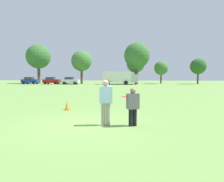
{
  "coord_description": "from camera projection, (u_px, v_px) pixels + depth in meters",
  "views": [
    {
      "loc": [
        2.03,
        -7.64,
        1.91
      ],
      "look_at": [
        0.96,
        0.73,
        1.3
      ],
      "focal_mm": 31.6,
      "sensor_mm": 36.0,
      "label": 1
    }
  ],
  "objects": [
    {
      "name": "ground_plane",
      "position": [
        86.0,
        124.0,
        7.95
      ],
      "size": [
        180.55,
        180.55,
        0.0
      ],
      "primitive_type": "plane",
      "color": "#6B9347"
    },
    {
      "name": "player_thrower",
      "position": [
        106.0,
        100.0,
        7.7
      ],
      "size": [
        0.55,
        0.38,
        1.79
      ],
      "color": "gray",
      "rests_on": "ground"
    },
    {
      "name": "player_defender",
      "position": [
        133.0,
        105.0,
        7.6
      ],
      "size": [
        0.52,
        0.43,
        1.49
      ],
      "color": "black",
      "rests_on": "ground"
    },
    {
      "name": "frisbee",
      "position": [
        125.0,
        97.0,
        7.5
      ],
      "size": [
        0.27,
        0.27,
        0.04
      ],
      "color": "#E54C33"
    },
    {
      "name": "traffic_cone",
      "position": [
        67.0,
        106.0,
        11.35
      ],
      "size": [
        0.32,
        0.32,
        0.48
      ],
      "color": "#D8590C",
      "rests_on": "ground"
    },
    {
      "name": "parked_car_near_left",
      "position": [
        30.0,
        81.0,
        50.87
      ],
      "size": [
        4.31,
        2.44,
        1.82
      ],
      "color": "navy",
      "rests_on": "ground"
    },
    {
      "name": "parked_car_mid_left",
      "position": [
        51.0,
        81.0,
        50.25
      ],
      "size": [
        4.31,
        2.44,
        1.82
      ],
      "color": "maroon",
      "rests_on": "ground"
    },
    {
      "name": "parked_car_center",
      "position": [
        70.0,
        81.0,
        49.09
      ],
      "size": [
        4.31,
        2.44,
        1.82
      ],
      "color": "silver",
      "rests_on": "ground"
    },
    {
      "name": "box_truck",
      "position": [
        119.0,
        77.0,
        47.91
      ],
      "size": [
        8.64,
        3.38,
        3.18
      ],
      "color": "white",
      "rests_on": "ground"
    },
    {
      "name": "tree_west_oak",
      "position": [
        38.0,
        57.0,
        54.83
      ],
      "size": [
        6.68,
        6.68,
        10.85
      ],
      "color": "brown",
      "rests_on": "ground"
    },
    {
      "name": "tree_west_maple",
      "position": [
        82.0,
        61.0,
        52.29
      ],
      "size": [
        5.41,
        5.41,
        8.8
      ],
      "color": "brown",
      "rests_on": "ground"
    },
    {
      "name": "tree_center_elm",
      "position": [
        136.0,
        64.0,
        51.93
      ],
      "size": [
        4.73,
        4.73,
        7.68
      ],
      "color": "brown",
      "rests_on": "ground"
    },
    {
      "name": "tree_east_birch",
      "position": [
        137.0,
        56.0,
        50.24
      ],
      "size": [
        6.51,
        6.51,
        10.59
      ],
      "color": "brown",
      "rests_on": "ground"
    },
    {
      "name": "tree_east_oak",
      "position": [
        161.0,
        68.0,
        53.73
      ],
      "size": [
        3.8,
        3.8,
        6.17
      ],
      "color": "brown",
      "rests_on": "ground"
    },
    {
      "name": "tree_far_east_pine",
      "position": [
        198.0,
        66.0,
        51.41
      ],
      "size": [
        4.1,
        4.1,
        6.66
      ],
      "color": "brown",
      "rests_on": "ground"
    }
  ]
}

